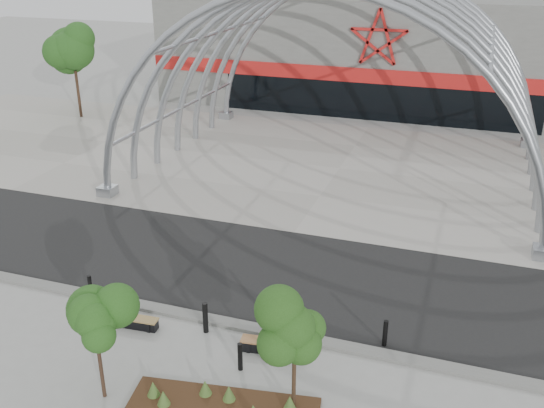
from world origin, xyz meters
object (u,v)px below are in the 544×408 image
Objects in this scene: bollard_2 at (266,306)px; street_tree_1 at (295,333)px; street_tree_0 at (95,324)px; bench_1 at (272,347)px; bench_0 at (132,322)px.

street_tree_1 is at bearing -60.54° from bollard_2.
street_tree_0 is at bearing -120.70° from bollard_2.
street_tree_1 reaches higher than bench_1.
bench_1 is 2.03× the size of bollard_2.
street_tree_1 is 3.43× the size of bollard_2.
bollard_2 is (2.99, 5.03, -1.90)m from street_tree_0.
street_tree_1 is 1.82× the size of bench_0.
bench_1 is (-1.32, 2.04, -2.19)m from street_tree_1.
street_tree_1 is at bearing -16.70° from bench_0.
street_tree_0 is 5.25m from street_tree_1.
street_tree_0 is 1.82× the size of bench_0.
street_tree_0 is 5.50m from bench_1.
bollard_2 reaches higher than bench_0.
bollard_2 is at bearing 114.83° from bench_1.
street_tree_1 reaches higher than bollard_2.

